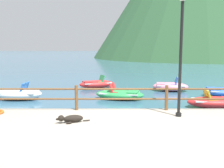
{
  "coord_description": "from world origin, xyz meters",
  "views": [
    {
      "loc": [
        -0.36,
        -8.29,
        2.82
      ],
      "look_at": [
        -0.38,
        5.0,
        0.9
      ],
      "focal_mm": 42.63,
      "sensor_mm": 36.0,
      "label": 1
    }
  ],
  "objects_px": {
    "pedal_boat_4": "(18,94)",
    "pedal_boat_5": "(171,86)",
    "pedal_boat_2": "(97,84)",
    "lamp_post": "(181,44)",
    "pedal_boat_0": "(216,102)",
    "pedal_boat_3": "(120,94)",
    "dog_resting": "(71,119)"
  },
  "relations": [
    {
      "from": "lamp_post",
      "to": "pedal_boat_4",
      "type": "relative_size",
      "value": 1.57
    },
    {
      "from": "pedal_boat_2",
      "to": "pedal_boat_5",
      "type": "distance_m",
      "value": 4.86
    },
    {
      "from": "lamp_post",
      "to": "pedal_boat_2",
      "type": "distance_m",
      "value": 9.74
    },
    {
      "from": "pedal_boat_2",
      "to": "dog_resting",
      "type": "bearing_deg",
      "value": -91.6
    },
    {
      "from": "pedal_boat_3",
      "to": "pedal_boat_4",
      "type": "height_order",
      "value": "pedal_boat_4"
    },
    {
      "from": "dog_resting",
      "to": "pedal_boat_5",
      "type": "xyz_separation_m",
      "value": [
        4.97,
        8.3,
        -0.23
      ]
    },
    {
      "from": "pedal_boat_0",
      "to": "pedal_boat_2",
      "type": "distance_m",
      "value": 8.18
    },
    {
      "from": "pedal_boat_2",
      "to": "pedal_boat_3",
      "type": "xyz_separation_m",
      "value": [
        1.46,
        -3.79,
        -0.02
      ]
    },
    {
      "from": "lamp_post",
      "to": "pedal_boat_2",
      "type": "bearing_deg",
      "value": 110.82
    },
    {
      "from": "lamp_post",
      "to": "pedal_boat_4",
      "type": "bearing_deg",
      "value": 146.11
    },
    {
      "from": "pedal_boat_4",
      "to": "pedal_boat_5",
      "type": "distance_m",
      "value": 9.05
    },
    {
      "from": "dog_resting",
      "to": "pedal_boat_4",
      "type": "bearing_deg",
      "value": 123.13
    },
    {
      "from": "pedal_boat_0",
      "to": "pedal_boat_5",
      "type": "xyz_separation_m",
      "value": [
        -1.05,
        4.6,
        0.01
      ]
    },
    {
      "from": "dog_resting",
      "to": "pedal_boat_2",
      "type": "xyz_separation_m",
      "value": [
        0.27,
        9.52,
        -0.25
      ]
    },
    {
      "from": "lamp_post",
      "to": "pedal_boat_0",
      "type": "distance_m",
      "value": 4.62
    },
    {
      "from": "lamp_post",
      "to": "pedal_boat_3",
      "type": "bearing_deg",
      "value": 110.65
    },
    {
      "from": "lamp_post",
      "to": "dog_resting",
      "type": "bearing_deg",
      "value": -168.3
    },
    {
      "from": "lamp_post",
      "to": "pedal_boat_3",
      "type": "distance_m",
      "value": 5.93
    },
    {
      "from": "dog_resting",
      "to": "pedal_boat_4",
      "type": "xyz_separation_m",
      "value": [
        -3.68,
        5.64,
        -0.21
      ]
    },
    {
      "from": "lamp_post",
      "to": "pedal_boat_2",
      "type": "height_order",
      "value": "lamp_post"
    },
    {
      "from": "pedal_boat_3",
      "to": "dog_resting",
      "type": "bearing_deg",
      "value": -106.76
    },
    {
      "from": "dog_resting",
      "to": "pedal_boat_3",
      "type": "relative_size",
      "value": 0.38
    },
    {
      "from": "pedal_boat_3",
      "to": "pedal_boat_4",
      "type": "xyz_separation_m",
      "value": [
        -5.4,
        -0.09,
        0.05
      ]
    },
    {
      "from": "pedal_boat_3",
      "to": "lamp_post",
      "type": "bearing_deg",
      "value": -69.35
    },
    {
      "from": "pedal_boat_2",
      "to": "pedal_boat_4",
      "type": "relative_size",
      "value": 0.99
    },
    {
      "from": "lamp_post",
      "to": "pedal_boat_0",
      "type": "xyz_separation_m",
      "value": [
        2.42,
        2.96,
        -2.61
      ]
    },
    {
      "from": "dog_resting",
      "to": "pedal_boat_5",
      "type": "bearing_deg",
      "value": 59.12
    },
    {
      "from": "pedal_boat_0",
      "to": "pedal_boat_3",
      "type": "height_order",
      "value": "pedal_boat_0"
    },
    {
      "from": "lamp_post",
      "to": "pedal_boat_5",
      "type": "relative_size",
      "value": 1.74
    },
    {
      "from": "lamp_post",
      "to": "pedal_boat_5",
      "type": "height_order",
      "value": "lamp_post"
    },
    {
      "from": "pedal_boat_0",
      "to": "pedal_boat_3",
      "type": "xyz_separation_m",
      "value": [
        -4.29,
        2.03,
        -0.02
      ]
    },
    {
      "from": "lamp_post",
      "to": "dog_resting",
      "type": "relative_size",
      "value": 3.88
    }
  ]
}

